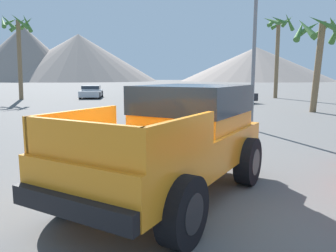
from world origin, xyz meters
The scene contains 8 objects.
ground_plane centered at (0.00, 0.00, 0.00)m, with size 320.00×320.00×0.00m, color #5B5956.
orange_pickup_truck centered at (0.02, 0.20, 1.09)m, with size 4.04×4.97×1.93m.
parked_car_dark centered at (5.01, 19.48, 0.63)m, with size 4.64×3.22×1.23m.
parked_car_silver centered at (-6.72, 26.11, 0.60)m, with size 2.24×4.43×1.18m.
palm_tree_tall centered at (-12.55, 24.17, 5.51)m, with size 2.96×2.90×7.32m.
palm_tree_short centered at (8.75, 13.12, 4.12)m, with size 2.80×2.62×5.48m.
palm_tree_leaning centered at (10.82, 25.26, 5.72)m, with size 2.93×2.88×7.64m.
distant_mountain_range centered at (-14.79, 124.76, 8.60)m, with size 140.28×62.30×20.40m.
Camera 1 is at (-0.35, -5.56, 2.11)m, focal length 35.00 mm.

